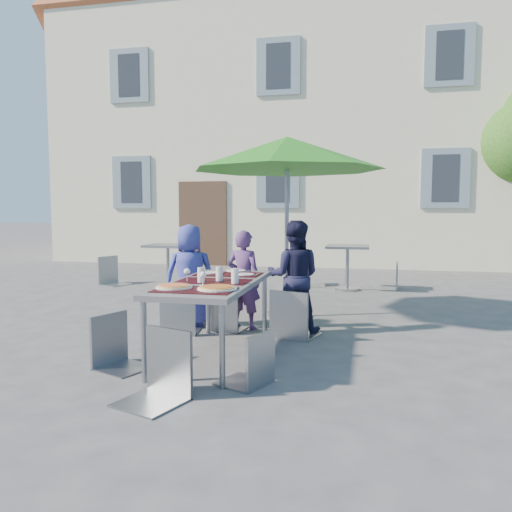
% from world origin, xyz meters
% --- Properties ---
extents(ground, '(90.00, 90.00, 0.00)m').
position_xyz_m(ground, '(0.00, 0.00, 0.00)').
color(ground, '#454548').
rests_on(ground, ground).
extents(building, '(13.60, 8.20, 11.10)m').
position_xyz_m(building, '(-0.00, 11.50, 4.85)').
color(building, beige).
rests_on(building, ground).
extents(dining_table, '(0.80, 1.85, 0.76)m').
position_xyz_m(dining_table, '(0.74, -0.40, 0.70)').
color(dining_table, '#424146').
rests_on(dining_table, ground).
extents(pizza_near_left, '(0.33, 0.33, 0.03)m').
position_xyz_m(pizza_near_left, '(0.53, -0.90, 0.77)').
color(pizza_near_left, white).
rests_on(pizza_near_left, dining_table).
extents(pizza_near_right, '(0.35, 0.35, 0.03)m').
position_xyz_m(pizza_near_right, '(0.93, -0.90, 0.77)').
color(pizza_near_right, white).
rests_on(pizza_near_right, dining_table).
extents(glassware, '(0.57, 0.36, 0.15)m').
position_xyz_m(glassware, '(0.77, -0.49, 0.83)').
color(glassware, silver).
rests_on(glassware, dining_table).
extents(place_settings, '(0.66, 0.52, 0.01)m').
position_xyz_m(place_settings, '(0.74, 0.24, 0.76)').
color(place_settings, white).
rests_on(place_settings, dining_table).
extents(child_0, '(0.71, 0.57, 1.28)m').
position_xyz_m(child_0, '(0.06, 0.79, 0.64)').
color(child_0, '#383F9B').
rests_on(child_0, ground).
extents(child_1, '(0.50, 0.38, 1.21)m').
position_xyz_m(child_1, '(0.76, 0.80, 0.60)').
color(child_1, '#553268').
rests_on(child_1, ground).
extents(child_2, '(0.67, 0.42, 1.33)m').
position_xyz_m(child_2, '(1.37, 0.78, 0.66)').
color(child_2, '#171732').
rests_on(child_2, ground).
extents(chair_0, '(0.47, 0.47, 0.93)m').
position_xyz_m(chair_0, '(0.09, 0.36, 0.54)').
color(chair_0, gray).
rests_on(chair_0, ground).
extents(chair_1, '(0.42, 0.42, 0.84)m').
position_xyz_m(chair_1, '(0.58, 0.62, 0.49)').
color(chair_1, gray).
rests_on(chair_1, ground).
extents(chair_2, '(0.58, 0.58, 1.05)m').
position_xyz_m(chair_2, '(1.41, 0.46, 0.62)').
color(chair_2, '#8F949A').
rests_on(chair_2, ground).
extents(chair_3, '(0.54, 0.54, 0.94)m').
position_xyz_m(chair_3, '(-0.03, -0.93, 0.55)').
color(chair_3, gray).
rests_on(chair_3, ground).
extents(chair_4, '(0.50, 0.50, 0.86)m').
position_xyz_m(chair_4, '(1.30, -1.13, 0.50)').
color(chair_4, gray).
rests_on(chair_4, ground).
extents(chair_5, '(0.57, 0.58, 1.01)m').
position_xyz_m(chair_5, '(0.68, -1.58, 0.60)').
color(chair_5, gray).
rests_on(chair_5, ground).
extents(patio_umbrella, '(2.58, 2.58, 2.42)m').
position_xyz_m(patio_umbrella, '(1.16, 1.59, 2.18)').
color(patio_umbrella, '#9A9BA1').
rests_on(patio_umbrella, ground).
extents(cafe_table_0, '(0.75, 0.75, 0.81)m').
position_xyz_m(cafe_table_0, '(-1.43, 3.71, 0.58)').
color(cafe_table_0, '#9A9BA1').
rests_on(cafe_table_0, ground).
extents(bg_chair_l_0, '(0.61, 0.61, 1.04)m').
position_xyz_m(bg_chair_l_0, '(-2.65, 3.80, 0.62)').
color(bg_chair_l_0, '#90979B').
rests_on(bg_chair_l_0, ground).
extents(bg_chair_r_0, '(0.53, 0.53, 1.03)m').
position_xyz_m(bg_chair_r_0, '(-1.03, 3.41, 0.61)').
color(bg_chair_r_0, gray).
rests_on(bg_chair_r_0, ground).
extents(cafe_table_1, '(0.76, 0.76, 0.81)m').
position_xyz_m(cafe_table_1, '(1.88, 4.07, 0.58)').
color(cafe_table_1, '#9A9BA1').
rests_on(cafe_table_1, ground).
extents(bg_chair_l_1, '(0.49, 0.48, 0.97)m').
position_xyz_m(bg_chair_l_1, '(1.13, 4.46, 0.57)').
color(bg_chair_l_1, gray).
rests_on(bg_chair_l_1, ground).
extents(bg_chair_r_1, '(0.46, 0.45, 0.96)m').
position_xyz_m(bg_chair_r_1, '(2.67, 4.35, 0.56)').
color(bg_chair_r_1, gray).
rests_on(bg_chair_r_1, ground).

